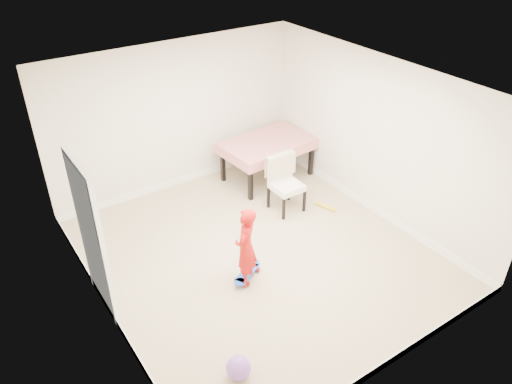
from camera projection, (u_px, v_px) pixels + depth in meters
ground at (258, 254)px, 7.41m from camera, size 5.00×5.00×0.00m
ceiling at (258, 88)px, 6.04m from camera, size 4.50×5.00×0.04m
wall_back at (176, 118)px, 8.46m from camera, size 4.50×0.04×2.60m
wall_front at (398, 283)px, 4.98m from camera, size 4.50×0.04×2.60m
wall_left at (96, 234)px, 5.65m from camera, size 0.04×5.00×2.60m
wall_right at (376, 138)px, 7.78m from camera, size 0.04×5.00×2.60m
door at (92, 240)px, 6.01m from camera, size 0.11×0.94×2.11m
baseboard_back at (181, 180)px, 9.12m from camera, size 4.50×0.02×0.12m
baseboard_front at (382, 366)px, 5.62m from camera, size 4.50×0.02×0.12m
baseboard_left at (112, 313)px, 6.31m from camera, size 0.02×5.00×0.12m
baseboard_right at (367, 204)px, 8.44m from camera, size 0.02×5.00×0.12m
dining_table at (267, 159)px, 9.14m from camera, size 1.68×1.13×0.76m
dining_chair at (287, 185)px, 8.17m from camera, size 0.53×0.61×0.96m
skateboard at (247, 274)px, 6.95m from camera, size 0.63×0.49×0.09m
child at (246, 249)px, 6.57m from camera, size 0.51×0.48×1.17m
balloon at (238, 368)px, 5.50m from camera, size 0.28×0.28×0.28m
foam_toy at (325, 207)px, 8.44m from camera, size 0.18×0.40×0.06m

